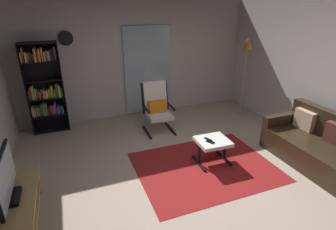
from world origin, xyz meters
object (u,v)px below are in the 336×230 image
(television, at_px, (6,180))
(wall_clock, at_px, (66,38))
(floor_lamp_by_shelf, at_px, (247,51))
(ottoman, at_px, (213,144))
(leather_sofa, at_px, (320,147))
(lounge_armchair, at_px, (157,106))
(bookshelf_near_tv, at_px, (45,87))
(tv_remote, at_px, (208,139))
(tv_stand, at_px, (14,211))
(cell_phone, at_px, (210,142))

(television, distance_m, wall_clock, 3.34)
(floor_lamp_by_shelf, bearing_deg, ottoman, -136.50)
(ottoman, bearing_deg, television, -170.48)
(leather_sofa, bearing_deg, ottoman, 157.30)
(lounge_armchair, bearing_deg, leather_sofa, -46.94)
(bookshelf_near_tv, distance_m, tv_remote, 3.42)
(television, height_order, leather_sofa, television)
(leather_sofa, xyz_separation_m, tv_remote, (-1.71, 0.72, 0.12))
(tv_stand, relative_size, cell_phone, 9.92)
(wall_clock, bearing_deg, ottoman, -51.78)
(bookshelf_near_tv, distance_m, ottoman, 3.51)
(bookshelf_near_tv, xyz_separation_m, cell_phone, (2.45, -2.40, -0.53))
(leather_sofa, distance_m, ottoman, 1.78)
(lounge_armchair, height_order, ottoman, lounge_armchair)
(wall_clock, bearing_deg, floor_lamp_by_shelf, -12.61)
(lounge_armchair, xyz_separation_m, ottoman, (0.44, -1.53, -0.19))
(tv_remote, xyz_separation_m, floor_lamp_by_shelf, (1.86, 1.66, 1.08))
(lounge_armchair, distance_m, ottoman, 1.61)
(tv_stand, relative_size, leather_sofa, 0.79)
(television, xyz_separation_m, bookshelf_near_tv, (0.34, 2.83, 0.23))
(ottoman, height_order, tv_remote, tv_remote)
(floor_lamp_by_shelf, bearing_deg, tv_stand, -154.85)
(television, height_order, wall_clock, wall_clock)
(television, bearing_deg, tv_stand, -102.65)
(tv_remote, bearing_deg, cell_phone, -116.43)
(leather_sofa, distance_m, cell_phone, 1.83)
(leather_sofa, xyz_separation_m, ottoman, (-1.64, 0.68, 0.04))
(tv_stand, height_order, tv_remote, tv_stand)
(lounge_armchair, distance_m, cell_phone, 1.63)
(tv_stand, bearing_deg, tv_remote, 10.60)
(tv_remote, bearing_deg, lounge_armchair, 81.76)
(leather_sofa, distance_m, floor_lamp_by_shelf, 2.67)
(bookshelf_near_tv, distance_m, lounge_armchair, 2.29)
(television, relative_size, floor_lamp_by_shelf, 0.49)
(ottoman, height_order, floor_lamp_by_shelf, floor_lamp_by_shelf)
(tv_stand, xyz_separation_m, wall_clock, (0.87, 3.04, 1.54))
(leather_sofa, bearing_deg, lounge_armchair, 133.06)
(bookshelf_near_tv, bearing_deg, ottoman, -42.84)
(tv_remote, relative_size, cell_phone, 1.03)
(bookshelf_near_tv, bearing_deg, tv_remote, -43.28)
(tv_stand, distance_m, cell_phone, 2.83)
(lounge_armchair, relative_size, tv_remote, 7.10)
(tv_stand, bearing_deg, bookshelf_near_tv, 83.14)
(tv_remote, distance_m, wall_clock, 3.47)
(ottoman, distance_m, cell_phone, 0.12)
(cell_phone, relative_size, wall_clock, 0.48)
(leather_sofa, relative_size, cell_phone, 12.50)
(ottoman, xyz_separation_m, tv_remote, (-0.07, 0.03, 0.08))
(tv_remote, bearing_deg, television, 168.54)
(tv_stand, height_order, cell_phone, tv_stand)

